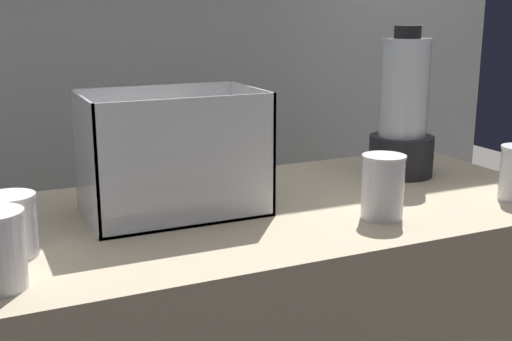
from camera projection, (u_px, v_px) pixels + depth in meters
name	position (u px, v px, depth m)	size (l,w,h in m)	color
back_wall_unit	(150.00, 24.00, 1.97)	(2.60, 0.24, 2.50)	silver
carrot_display_bin	(179.00, 174.00, 1.34)	(0.36, 0.22, 0.25)	white
blender_pitcher	(403.00, 117.00, 1.61)	(0.16, 0.16, 0.37)	black
juice_cup_beet_left	(12.00, 229.00, 1.10)	(0.09, 0.09, 0.11)	white
juice_cup_beet_middle	(383.00, 189.00, 1.30)	(0.09, 0.09, 0.13)	white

